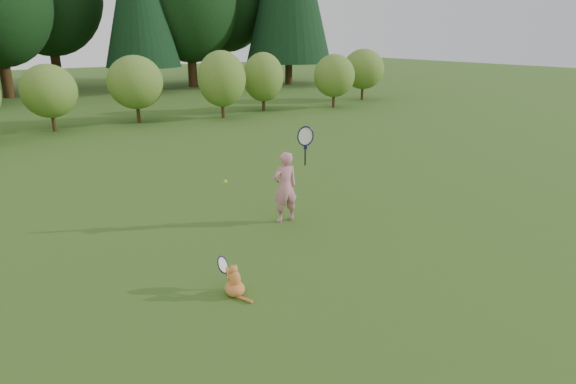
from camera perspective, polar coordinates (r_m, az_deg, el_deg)
ground at (r=8.19m, az=2.01°, el=-6.36°), size 100.00×100.00×0.00m
shrub_row at (r=19.60m, az=-21.44°, el=11.13°), size 28.00×3.00×2.80m
child at (r=8.99m, az=-0.28°, el=0.79°), size 0.76×0.42×2.03m
cat at (r=6.69m, az=-6.42°, el=-10.21°), size 0.35×0.68×0.60m
tennis_ball at (r=8.74m, az=-7.43°, el=1.23°), size 0.07×0.07×0.07m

